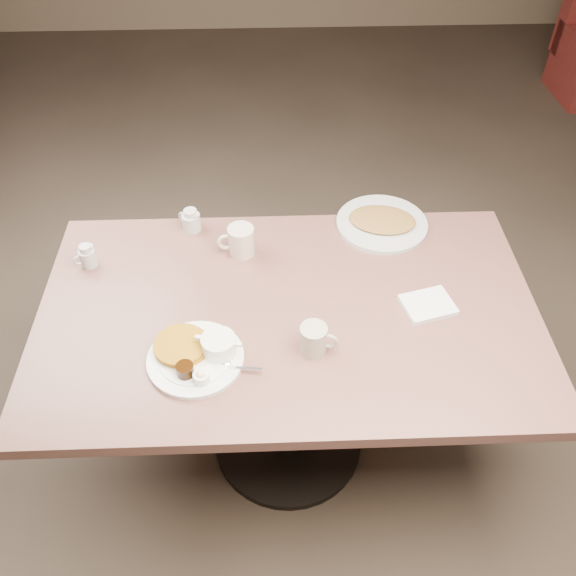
{
  "coord_description": "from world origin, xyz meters",
  "views": [
    {
      "loc": [
        -0.05,
        -1.24,
        2.08
      ],
      "look_at": [
        0.0,
        0.02,
        0.82
      ],
      "focal_mm": 37.76,
      "sensor_mm": 36.0,
      "label": 1
    }
  ],
  "objects_px": {
    "coffee_mug_near": "(314,339)",
    "creamer_right": "(191,221)",
    "main_plate": "(198,353)",
    "hash_plate": "(382,222)",
    "creamer_left": "(87,256)",
    "diner_table": "(288,345)",
    "coffee_mug_far": "(240,241)"
  },
  "relations": [
    {
      "from": "creamer_left",
      "to": "hash_plate",
      "type": "xyz_separation_m",
      "value": [
        0.97,
        0.17,
        -0.02
      ]
    },
    {
      "from": "creamer_right",
      "to": "hash_plate",
      "type": "relative_size",
      "value": 0.22
    },
    {
      "from": "coffee_mug_far",
      "to": "hash_plate",
      "type": "relative_size",
      "value": 0.34
    },
    {
      "from": "creamer_left",
      "to": "main_plate",
      "type": "bearing_deg",
      "value": -46.57
    },
    {
      "from": "coffee_mug_near",
      "to": "creamer_left",
      "type": "relative_size",
      "value": 1.43
    },
    {
      "from": "coffee_mug_near",
      "to": "creamer_right",
      "type": "bearing_deg",
      "value": 124.83
    },
    {
      "from": "coffee_mug_far",
      "to": "creamer_left",
      "type": "bearing_deg",
      "value": -174.99
    },
    {
      "from": "creamer_right",
      "to": "diner_table",
      "type": "bearing_deg",
      "value": -50.99
    },
    {
      "from": "creamer_right",
      "to": "coffee_mug_near",
      "type": "bearing_deg",
      "value": -55.17
    },
    {
      "from": "hash_plate",
      "to": "creamer_left",
      "type": "bearing_deg",
      "value": -170.26
    },
    {
      "from": "coffee_mug_far",
      "to": "creamer_left",
      "type": "relative_size",
      "value": 1.59
    },
    {
      "from": "main_plate",
      "to": "creamer_right",
      "type": "distance_m",
      "value": 0.57
    },
    {
      "from": "creamer_left",
      "to": "hash_plate",
      "type": "height_order",
      "value": "creamer_left"
    },
    {
      "from": "coffee_mug_near",
      "to": "coffee_mug_far",
      "type": "distance_m",
      "value": 0.47
    },
    {
      "from": "diner_table",
      "to": "coffee_mug_near",
      "type": "distance_m",
      "value": 0.28
    },
    {
      "from": "main_plate",
      "to": "creamer_right",
      "type": "height_order",
      "value": "creamer_right"
    },
    {
      "from": "coffee_mug_near",
      "to": "hash_plate",
      "type": "height_order",
      "value": "coffee_mug_near"
    },
    {
      "from": "coffee_mug_far",
      "to": "creamer_right",
      "type": "height_order",
      "value": "coffee_mug_far"
    },
    {
      "from": "coffee_mug_far",
      "to": "creamer_left",
      "type": "height_order",
      "value": "coffee_mug_far"
    },
    {
      "from": "main_plate",
      "to": "hash_plate",
      "type": "distance_m",
      "value": 0.82
    },
    {
      "from": "hash_plate",
      "to": "main_plate",
      "type": "bearing_deg",
      "value": -136.5
    },
    {
      "from": "main_plate",
      "to": "creamer_left",
      "type": "relative_size",
      "value": 4.36
    },
    {
      "from": "creamer_right",
      "to": "hash_plate",
      "type": "height_order",
      "value": "creamer_right"
    },
    {
      "from": "diner_table",
      "to": "main_plate",
      "type": "bearing_deg",
      "value": -145.23
    },
    {
      "from": "creamer_left",
      "to": "diner_table",
      "type": "bearing_deg",
      "value": -19.15
    },
    {
      "from": "hash_plate",
      "to": "diner_table",
      "type": "bearing_deg",
      "value": -131.21
    },
    {
      "from": "coffee_mug_near",
      "to": "creamer_right",
      "type": "distance_m",
      "value": 0.67
    },
    {
      "from": "coffee_mug_far",
      "to": "creamer_right",
      "type": "bearing_deg",
      "value": 143.04
    },
    {
      "from": "main_plate",
      "to": "coffee_mug_far",
      "type": "height_order",
      "value": "coffee_mug_far"
    },
    {
      "from": "diner_table",
      "to": "creamer_right",
      "type": "xyz_separation_m",
      "value": [
        -0.32,
        0.39,
        0.21
      ]
    },
    {
      "from": "main_plate",
      "to": "creamer_right",
      "type": "xyz_separation_m",
      "value": [
        -0.06,
        0.57,
        0.01
      ]
    },
    {
      "from": "main_plate",
      "to": "coffee_mug_near",
      "type": "relative_size",
      "value": 3.04
    }
  ]
}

